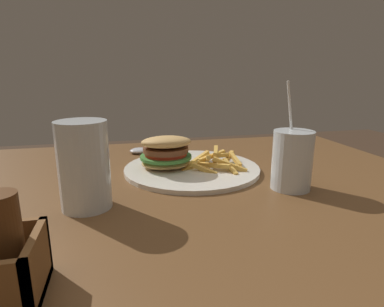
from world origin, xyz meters
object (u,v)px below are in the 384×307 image
juice_glass (292,163)px  beer_glass (84,167)px  spoon (142,150)px  meal_plate_near (182,161)px

juice_glass → beer_glass: bearing=0.8°
beer_glass → juice_glass: 0.39m
juice_glass → spoon: (0.27, -0.35, -0.05)m
beer_glass → spoon: beer_glass is taller
meal_plate_near → juice_glass: size_ratio=1.50×
meal_plate_near → juice_glass: bearing=140.3°
beer_glass → juice_glass: (-0.39, -0.01, -0.02)m
beer_glass → spoon: bearing=-108.6°
meal_plate_near → spoon: meal_plate_near is taller
meal_plate_near → juice_glass: juice_glass is taller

